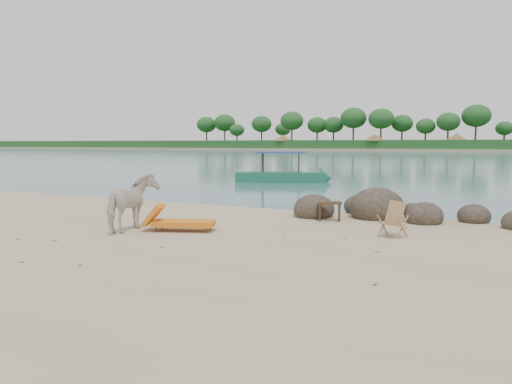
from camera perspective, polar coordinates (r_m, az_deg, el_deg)
water at (r=99.03m, az=24.27°, el=3.83°), size 400.00×400.00×0.00m
far_shore at (r=178.95m, az=25.69°, el=4.34°), size 420.00×90.00×1.40m
far_scenery at (r=145.66m, az=25.35°, el=5.43°), size 420.00×18.00×9.50m
boulders at (r=15.00m, az=14.43°, el=-2.15°), size 6.42×2.90×1.19m
cow at (r=12.69m, az=-13.98°, el=-1.33°), size 1.09×1.79×1.41m
side_table at (r=14.10m, az=8.41°, el=-2.33°), size 0.77×0.63×0.54m
lounge_chair at (r=12.49m, az=-8.30°, el=-3.27°), size 2.00×1.33×0.57m
deck_chair at (r=11.97m, az=15.36°, el=-3.20°), size 0.75×0.76×0.82m
boat_near at (r=28.99m, az=2.85°, el=4.06°), size 5.89×3.52×2.85m
dead_leaves at (r=11.03m, az=-5.77°, el=-5.89°), size 8.16×6.71×0.00m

